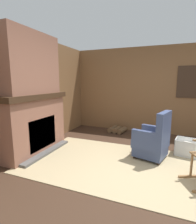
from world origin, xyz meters
TOP-DOWN VIEW (x-y plane):
  - ground_plane at (0.00, 0.00)m, footprint 14.00×14.00m
  - wood_panel_wall_left at (-2.53, 0.00)m, footprint 0.06×5.59m
  - wood_panel_wall_back at (0.03, 2.52)m, footprint 5.59×0.09m
  - fireplace_hearth at (-2.30, 0.00)m, footprint 0.59×1.70m
  - chimney_breast at (-2.31, 0.00)m, footprint 0.33×1.41m
  - area_rug at (-0.48, 0.08)m, footprint 3.47×2.07m
  - armchair at (0.10, 0.59)m, footprint 0.73×0.72m
  - firewood_stack at (-1.06, 2.13)m, footprint 0.54×0.50m
  - laundry_basket at (0.76, 1.01)m, footprint 0.49×0.43m
  - oil_lamp_vase at (-2.35, -0.21)m, footprint 0.12×0.12m
  - storage_case at (-2.35, 0.60)m, footprint 0.16×0.26m

SIDE VIEW (x-z plane):
  - ground_plane at x=0.00m, z-range 0.00..0.00m
  - area_rug at x=-0.48m, z-range 0.00..0.01m
  - firewood_stack at x=-1.06m, z-range 0.00..0.16m
  - laundry_basket at x=0.76m, z-range 0.00..0.35m
  - armchair at x=0.10m, z-range -0.13..0.85m
  - fireplace_hearth at x=-2.30m, z-range 0.00..1.28m
  - wood_panel_wall_left at x=-2.53m, z-range 0.00..2.55m
  - wood_panel_wall_back at x=0.03m, z-range 0.01..2.56m
  - storage_case at x=-2.35m, z-range 1.29..1.43m
  - oil_lamp_vase at x=-2.35m, z-range 1.25..1.52m
  - chimney_breast at x=-2.31m, z-range 1.29..2.53m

